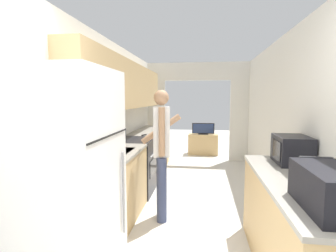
{
  "coord_description": "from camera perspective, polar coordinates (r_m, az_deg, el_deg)",
  "views": [
    {
      "loc": [
        0.17,
        -1.16,
        1.61
      ],
      "look_at": [
        -0.4,
        3.01,
        1.16
      ],
      "focal_mm": 28.0,
      "sensor_mm": 36.0,
      "label": 1
    }
  ],
  "objects": [
    {
      "name": "knife",
      "position": [
        4.94,
        -5.07,
        -1.89
      ],
      "size": [
        0.15,
        0.32,
        0.02
      ],
      "rotation": [
        0.0,
        0.0,
        -0.58
      ],
      "color": "#B7B7BC",
      "rests_on": "counter_left"
    },
    {
      "name": "suitcase",
      "position": [
        1.96,
        32.63,
        -11.54
      ],
      "size": [
        0.38,
        0.61,
        0.27
      ],
      "color": "black",
      "rests_on": "counter_right"
    },
    {
      "name": "counter_left",
      "position": [
        4.7,
        -6.74,
        -8.07
      ],
      "size": [
        0.62,
        4.11,
        0.91
      ],
      "color": "tan",
      "rests_on": "ground_plane"
    },
    {
      "name": "television",
      "position": [
        7.47,
        7.67,
        -0.62
      ],
      "size": [
        0.62,
        0.16,
        0.32
      ],
      "color": "black",
      "rests_on": "tv_cabinet"
    },
    {
      "name": "counter_right",
      "position": [
        2.68,
        26.21,
        -19.91
      ],
      "size": [
        0.62,
        1.92,
        0.91
      ],
      "color": "tan",
      "rests_on": "ground_plane"
    },
    {
      "name": "range_oven",
      "position": [
        4.54,
        -7.18,
        -8.53
      ],
      "size": [
        0.66,
        0.79,
        1.05
      ],
      "color": "black",
      "rests_on": "ground_plane"
    },
    {
      "name": "tv_cabinet",
      "position": [
        7.57,
        7.62,
        -3.93
      ],
      "size": [
        0.83,
        0.42,
        0.58
      ],
      "color": "tan",
      "rests_on": "ground_plane"
    },
    {
      "name": "wall_far_with_doorway",
      "position": [
        6.77,
        6.33,
        4.69
      ],
      "size": [
        2.97,
        0.06,
        2.5
      ],
      "color": "silver",
      "rests_on": "ground_plane"
    },
    {
      "name": "person",
      "position": [
        3.43,
        -1.44,
        -5.39
      ],
      "size": [
        0.55,
        0.42,
        1.71
      ],
      "rotation": [
        0.0,
        0.0,
        1.76
      ],
      "color": "#384266",
      "rests_on": "ground_plane"
    },
    {
      "name": "wall_right",
      "position": [
        3.55,
        26.47,
        -0.29
      ],
      "size": [
        0.06,
        7.98,
        2.5
      ],
      "color": "silver",
      "rests_on": "ground_plane"
    },
    {
      "name": "wall_left",
      "position": [
        4.06,
        -12.38,
        4.57
      ],
      "size": [
        0.38,
        7.98,
        2.5
      ],
      "color": "silver",
      "rests_on": "ground_plane"
    },
    {
      "name": "microwave",
      "position": [
        3.07,
        25.33,
        -4.71
      ],
      "size": [
        0.33,
        0.45,
        0.3
      ],
      "color": "black",
      "rests_on": "counter_right"
    },
    {
      "name": "refrigerator",
      "position": [
        2.29,
        -21.3,
        -11.82
      ],
      "size": [
        0.77,
        0.83,
        1.84
      ],
      "color": "white",
      "rests_on": "ground_plane"
    }
  ]
}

